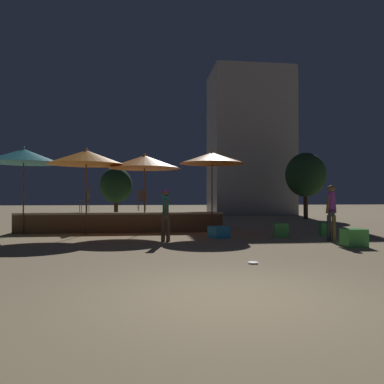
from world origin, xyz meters
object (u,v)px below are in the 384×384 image
object	(u,v)px
patio_umbrella_0	(145,162)
background_tree_1	(306,175)
patio_umbrella_2	(24,156)
cube_seat_3	(326,229)
background_tree_0	(116,186)
person_0	(166,213)
cube_seat_0	(354,238)
person_1	(331,210)
bistro_chair_1	(142,198)
bistro_chair_0	(87,199)
patio_umbrella_1	(212,158)
cube_seat_2	(281,230)
patio_umbrella_3	(86,157)
frisbee_disc	(253,263)
cube_seat_1	(219,232)

from	to	relation	value
patio_umbrella_0	background_tree_1	size ratio (longest dim) A/B	0.73
patio_umbrella_2	cube_seat_3	xyz separation A→B (m)	(11.09, -1.91, -2.72)
background_tree_1	background_tree_0	bearing A→B (deg)	166.74
person_0	cube_seat_0	bearing A→B (deg)	-23.48
person_0	person_1	distance (m)	5.27
person_0	bistro_chair_1	distance (m)	4.80
cube_seat_3	bistro_chair_1	xyz separation A→B (m)	(-6.66, 3.69, 1.11)
person_0	background_tree_0	distance (m)	14.42
cube_seat_3	bistro_chair_0	size ratio (longest dim) A/B	0.60
patio_umbrella_0	bistro_chair_0	distance (m)	2.85
bistro_chair_1	patio_umbrella_0	bearing A→B (deg)	84.88
cube_seat_0	background_tree_0	xyz separation A→B (m)	(-7.95, 15.93, 1.94)
cube_seat_0	person_0	world-z (taller)	person_0
patio_umbrella_0	patio_umbrella_1	distance (m)	2.67
cube_seat_2	patio_umbrella_2	bearing A→B (deg)	167.30
cube_seat_2	bistro_chair_1	bearing A→B (deg)	141.48
background_tree_0	patio_umbrella_3	bearing A→B (deg)	-90.77
patio_umbrella_3	bistro_chair_0	xyz separation A→B (m)	(-0.19, 1.28, -1.54)
patio_umbrella_0	background_tree_1	world-z (taller)	background_tree_1
patio_umbrella_1	frisbee_disc	bearing A→B (deg)	-92.77
patio_umbrella_2	person_0	distance (m)	6.33
patio_umbrella_2	person_0	size ratio (longest dim) A/B	2.01
person_0	patio_umbrella_0	bearing A→B (deg)	98.30
patio_umbrella_3	background_tree_0	size ratio (longest dim) A/B	0.95
background_tree_0	person_0	bearing A→B (deg)	-79.26
patio_umbrella_0	patio_umbrella_2	distance (m)	4.55
cube_seat_1	person_1	size ratio (longest dim) A/B	0.42
bistro_chair_0	background_tree_0	bearing A→B (deg)	154.60
cube_seat_1	person_1	distance (m)	3.73
patio_umbrella_1	frisbee_disc	size ratio (longest dim) A/B	14.73
patio_umbrella_3	frisbee_disc	xyz separation A→B (m)	(4.47, -6.63, -2.87)
person_1	bistro_chair_0	size ratio (longest dim) A/B	1.98
person_0	person_1	world-z (taller)	person_1
cube_seat_2	background_tree_1	distance (m)	12.04
cube_seat_3	background_tree_1	size ratio (longest dim) A/B	0.13
background_tree_0	background_tree_1	size ratio (longest dim) A/B	0.80
person_1	frisbee_disc	world-z (taller)	person_1
patio_umbrella_0	bistro_chair_0	bearing A→B (deg)	162.48
patio_umbrella_0	cube_seat_0	world-z (taller)	patio_umbrella_0
person_0	bistro_chair_1	xyz separation A→B (m)	(-0.80, 4.72, 0.43)
frisbee_disc	patio_umbrella_3	bearing A→B (deg)	124.01
patio_umbrella_2	cube_seat_1	size ratio (longest dim) A/B	4.37
patio_umbrella_3	cube_seat_0	bearing A→B (deg)	-27.87
bistro_chair_1	frisbee_disc	bearing A→B (deg)	96.30
patio_umbrella_3	background_tree_1	world-z (taller)	background_tree_1
bistro_chair_0	frisbee_disc	distance (m)	9.27
patio_umbrella_0	person_1	size ratio (longest dim) A/B	1.76
cube_seat_2	background_tree_1	size ratio (longest dim) A/B	0.13
patio_umbrella_3	person_0	bearing A→B (deg)	-41.03
patio_umbrella_1	cube_seat_2	world-z (taller)	patio_umbrella_1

